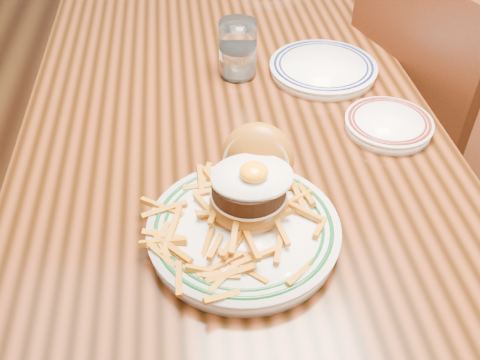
{
  "coord_description": "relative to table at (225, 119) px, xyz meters",
  "views": [
    {
      "loc": [
        -0.09,
        -1.03,
        1.39
      ],
      "look_at": [
        -0.01,
        -0.41,
        0.84
      ],
      "focal_mm": 40.0,
      "sensor_mm": 36.0,
      "label": 1
    }
  ],
  "objects": [
    {
      "name": "floor",
      "position": [
        0.0,
        0.0,
        -0.66
      ],
      "size": [
        6.0,
        6.0,
        0.0
      ],
      "primitive_type": "plane",
      "color": "black",
      "rests_on": "ground"
    },
    {
      "name": "table",
      "position": [
        0.0,
        0.0,
        0.0
      ],
      "size": [
        0.85,
        1.6,
        0.75
      ],
      "color": "black",
      "rests_on": "floor"
    },
    {
      "name": "chair_right",
      "position": [
        0.57,
        0.09,
        -0.15
      ],
      "size": [
        0.56,
        0.56,
        0.96
      ],
      "rotation": [
        0.0,
        0.0,
        3.44
      ],
      "color": "#3C1A0C",
      "rests_on": "floor"
    },
    {
      "name": "main_plate",
      "position": [
        -0.01,
        -0.44,
        0.13
      ],
      "size": [
        0.31,
        0.32,
        0.15
      ],
      "rotation": [
        0.0,
        0.0,
        -0.34
      ],
      "color": "white",
      "rests_on": "table"
    },
    {
      "name": "side_plate",
      "position": [
        0.31,
        -0.2,
        0.1
      ],
      "size": [
        0.17,
        0.17,
        0.03
      ],
      "rotation": [
        0.0,
        0.0,
        -0.01
      ],
      "color": "white",
      "rests_on": "table"
    },
    {
      "name": "rear_plate",
      "position": [
        0.23,
        0.03,
        0.1
      ],
      "size": [
        0.25,
        0.25,
        0.03
      ],
      "rotation": [
        0.0,
        0.0,
        0.38
      ],
      "color": "white",
      "rests_on": "table"
    },
    {
      "name": "water_glass",
      "position": [
        0.04,
        0.05,
        0.14
      ],
      "size": [
        0.09,
        0.09,
        0.13
      ],
      "color": "white",
      "rests_on": "table"
    }
  ]
}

